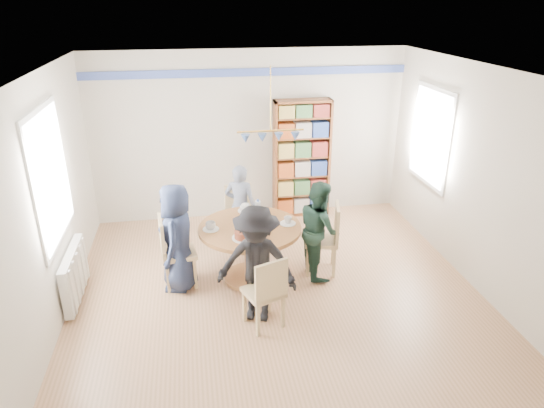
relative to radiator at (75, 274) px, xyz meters
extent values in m
plane|color=tan|center=(2.42, -0.30, -0.35)|extent=(5.00, 5.00, 0.00)
plane|color=white|center=(2.42, -0.30, 2.35)|extent=(5.00, 5.00, 0.00)
plane|color=beige|center=(2.42, 2.20, 1.00)|extent=(5.00, 0.00, 5.00)
plane|color=beige|center=(2.42, -2.80, 1.00)|extent=(5.00, 0.00, 5.00)
plane|color=beige|center=(-0.08, -0.30, 1.00)|extent=(0.00, 5.00, 5.00)
plane|color=beige|center=(4.92, -0.30, 1.00)|extent=(0.00, 5.00, 5.00)
cube|color=#364A96|center=(2.42, 2.18, 2.00)|extent=(5.00, 0.02, 0.12)
cube|color=white|center=(-0.07, 0.00, 1.25)|extent=(0.03, 1.32, 1.52)
cube|color=white|center=(-0.05, 0.00, 1.25)|extent=(0.01, 1.20, 1.40)
cube|color=white|center=(4.90, 1.00, 1.20)|extent=(0.03, 1.12, 1.42)
cube|color=white|center=(4.88, 1.00, 1.20)|extent=(0.01, 1.00, 1.30)
cylinder|color=gold|center=(2.42, 0.20, 1.98)|extent=(0.01, 0.01, 0.75)
cylinder|color=gold|center=(2.42, 0.20, 1.60)|extent=(0.80, 0.02, 0.02)
cone|color=#4169B7|center=(2.12, 0.20, 1.52)|extent=(0.11, 0.11, 0.10)
cone|color=#4169B7|center=(2.32, 0.20, 1.52)|extent=(0.11, 0.11, 0.10)
cone|color=#4169B7|center=(2.52, 0.20, 1.52)|extent=(0.11, 0.11, 0.10)
cone|color=#4169B7|center=(2.72, 0.20, 1.52)|extent=(0.11, 0.11, 0.10)
cube|color=silver|center=(0.00, 0.00, 0.00)|extent=(0.10, 1.00, 0.60)
cube|color=silver|center=(0.06, -0.40, 0.00)|extent=(0.02, 0.06, 0.56)
cube|color=silver|center=(0.06, -0.20, 0.00)|extent=(0.02, 0.06, 0.56)
cube|color=silver|center=(0.06, 0.00, 0.00)|extent=(0.02, 0.06, 0.56)
cube|color=silver|center=(0.06, 0.20, 0.00)|extent=(0.02, 0.06, 0.56)
cube|color=silver|center=(0.06, 0.40, 0.00)|extent=(0.02, 0.06, 0.56)
cylinder|color=brown|center=(2.14, 0.13, 0.37)|extent=(1.30, 1.30, 0.05)
cylinder|color=brown|center=(2.14, 0.13, 0.00)|extent=(0.16, 0.16, 0.70)
cylinder|color=brown|center=(2.14, 0.13, -0.33)|extent=(0.70, 0.70, 0.04)
cube|color=#DABF86|center=(1.24, 0.15, 0.09)|extent=(0.46, 0.46, 0.05)
cube|color=#DABF86|center=(1.05, 0.13, 0.34)|extent=(0.09, 0.42, 0.49)
cube|color=#DABF86|center=(1.42, 0.00, -0.14)|extent=(0.04, 0.04, 0.43)
cube|color=#DABF86|center=(1.38, 0.33, -0.14)|extent=(0.04, 0.04, 0.43)
cube|color=#DABF86|center=(1.09, -0.04, -0.14)|extent=(0.04, 0.04, 0.43)
cube|color=#DABF86|center=(1.05, 0.29, -0.14)|extent=(0.04, 0.04, 0.43)
cube|color=#DABF86|center=(3.09, 0.17, 0.10)|extent=(0.51, 0.51, 0.05)
cube|color=#DABF86|center=(3.28, 0.13, 0.35)|extent=(0.14, 0.42, 0.50)
cube|color=#DABF86|center=(2.96, 0.38, -0.13)|extent=(0.05, 0.05, 0.43)
cube|color=#DABF86|center=(2.88, 0.04, -0.13)|extent=(0.05, 0.05, 0.43)
cube|color=#DABF86|center=(3.30, 0.30, -0.13)|extent=(0.05, 0.05, 0.43)
cube|color=#DABF86|center=(3.22, -0.04, -0.13)|extent=(0.05, 0.05, 0.43)
cube|color=#DABF86|center=(2.13, 1.10, 0.07)|extent=(0.43, 0.43, 0.05)
cube|color=#DABF86|center=(2.11, 1.28, 0.31)|extent=(0.40, 0.08, 0.47)
cube|color=#DABF86|center=(1.98, 0.92, -0.15)|extent=(0.04, 0.04, 0.40)
cube|color=#DABF86|center=(2.30, 0.96, -0.15)|extent=(0.04, 0.04, 0.40)
cube|color=#DABF86|center=(1.95, 1.24, -0.15)|extent=(0.04, 0.04, 0.40)
cube|color=#DABF86|center=(2.27, 1.27, -0.15)|extent=(0.04, 0.04, 0.40)
cube|color=#DABF86|center=(2.16, -0.86, 0.07)|extent=(0.50, 0.50, 0.05)
cube|color=#DABF86|center=(2.22, -1.02, 0.30)|extent=(0.38, 0.17, 0.46)
cube|color=#DABF86|center=(2.25, -0.66, -0.15)|extent=(0.05, 0.05, 0.40)
cube|color=#DABF86|center=(1.95, -0.77, -0.15)|extent=(0.05, 0.05, 0.40)
cube|color=#DABF86|center=(2.36, -0.95, -0.15)|extent=(0.05, 0.05, 0.40)
cube|color=#DABF86|center=(2.06, -1.06, -0.15)|extent=(0.05, 0.05, 0.40)
imported|color=#1B233C|center=(1.24, 0.09, 0.34)|extent=(0.56, 0.74, 1.38)
imported|color=#183026|center=(3.04, 0.11, 0.30)|extent=(0.53, 0.66, 1.30)
imported|color=gray|center=(2.12, 1.05, 0.28)|extent=(0.54, 0.45, 1.26)
imported|color=black|center=(2.10, -0.73, 0.35)|extent=(1.02, 0.80, 1.39)
cube|color=brown|center=(2.80, 2.04, 0.62)|extent=(0.04, 0.28, 1.94)
cube|color=brown|center=(3.68, 2.04, 0.62)|extent=(0.04, 0.28, 1.94)
cube|color=brown|center=(3.24, 2.04, 1.57)|extent=(0.92, 0.28, 0.04)
cube|color=brown|center=(3.24, 2.04, -0.32)|extent=(0.92, 0.28, 0.06)
cube|color=brown|center=(3.24, 2.17, 0.62)|extent=(0.92, 0.02, 1.94)
cube|color=brown|center=(3.24, 2.04, 0.02)|extent=(0.87, 0.26, 0.02)
cube|color=brown|center=(3.24, 2.04, 0.34)|extent=(0.87, 0.26, 0.02)
cube|color=brown|center=(3.24, 2.04, 0.66)|extent=(0.87, 0.26, 0.02)
cube|color=brown|center=(3.24, 2.04, 0.99)|extent=(0.87, 0.26, 0.02)
cube|color=brown|center=(3.24, 2.04, 1.31)|extent=(0.87, 0.26, 0.02)
cube|color=#A34519|center=(2.96, 2.02, -0.17)|extent=(0.25, 0.20, 0.24)
cube|color=beige|center=(3.24, 2.02, -0.17)|extent=(0.25, 0.20, 0.24)
cube|color=navy|center=(3.52, 2.02, -0.17)|extent=(0.25, 0.20, 0.24)
cube|color=#D5B655|center=(2.96, 2.02, 0.15)|extent=(0.25, 0.20, 0.24)
cube|color=#3E6A3B|center=(3.24, 2.02, 0.15)|extent=(0.25, 0.20, 0.24)
cube|color=maroon|center=(3.52, 2.02, 0.15)|extent=(0.25, 0.20, 0.24)
cube|color=#A34519|center=(2.96, 2.02, 0.47)|extent=(0.25, 0.20, 0.24)
cube|color=beige|center=(3.24, 2.02, 0.47)|extent=(0.25, 0.20, 0.24)
cube|color=navy|center=(3.52, 2.02, 0.47)|extent=(0.25, 0.20, 0.24)
cube|color=#D5B655|center=(2.96, 2.02, 0.80)|extent=(0.25, 0.20, 0.24)
cube|color=#3E6A3B|center=(3.24, 2.02, 0.80)|extent=(0.25, 0.20, 0.24)
cube|color=maroon|center=(3.52, 2.02, 0.80)|extent=(0.25, 0.20, 0.24)
cube|color=#A34519|center=(2.96, 2.02, 1.12)|extent=(0.25, 0.20, 0.24)
cube|color=beige|center=(3.24, 2.02, 1.12)|extent=(0.25, 0.20, 0.24)
cube|color=navy|center=(3.52, 2.02, 1.12)|extent=(0.25, 0.20, 0.24)
cube|color=#D5B655|center=(2.96, 2.02, 1.42)|extent=(0.25, 0.20, 0.20)
cube|color=#3E6A3B|center=(3.24, 2.02, 1.42)|extent=(0.25, 0.20, 0.20)
cube|color=maroon|center=(3.52, 2.02, 1.42)|extent=(0.25, 0.20, 0.20)
cylinder|color=white|center=(2.09, 0.21, 0.52)|extent=(0.12, 0.12, 0.24)
sphere|color=white|center=(2.09, 0.21, 0.64)|extent=(0.09, 0.09, 0.09)
cylinder|color=silver|center=(2.26, 0.25, 0.54)|extent=(0.07, 0.07, 0.28)
cylinder|color=#4169B7|center=(2.26, 0.25, 0.69)|extent=(0.03, 0.03, 0.03)
cylinder|color=white|center=(2.19, 0.41, 0.41)|extent=(0.30, 0.30, 0.01)
cylinder|color=brown|center=(2.19, 0.41, 0.46)|extent=(0.24, 0.24, 0.09)
cylinder|color=white|center=(2.04, -0.18, 0.41)|extent=(0.30, 0.30, 0.01)
cylinder|color=brown|center=(2.04, -0.18, 0.46)|extent=(0.24, 0.24, 0.09)
cylinder|color=white|center=(1.65, 0.13, 0.41)|extent=(0.20, 0.20, 0.01)
imported|color=white|center=(1.65, 0.13, 0.45)|extent=(0.13, 0.13, 0.10)
cylinder|color=white|center=(2.63, 0.13, 0.41)|extent=(0.20, 0.20, 0.01)
imported|color=white|center=(2.63, 0.13, 0.45)|extent=(0.10, 0.10, 0.09)
cylinder|color=white|center=(2.14, 0.61, 0.41)|extent=(0.20, 0.20, 0.01)
imported|color=white|center=(2.14, 0.61, 0.45)|extent=(0.13, 0.13, 0.10)
cylinder|color=white|center=(2.14, -0.36, 0.41)|extent=(0.20, 0.20, 0.01)
imported|color=white|center=(2.14, -0.36, 0.45)|extent=(0.10, 0.10, 0.09)
camera|label=1|loc=(1.49, -5.32, 3.06)|focal=32.00mm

